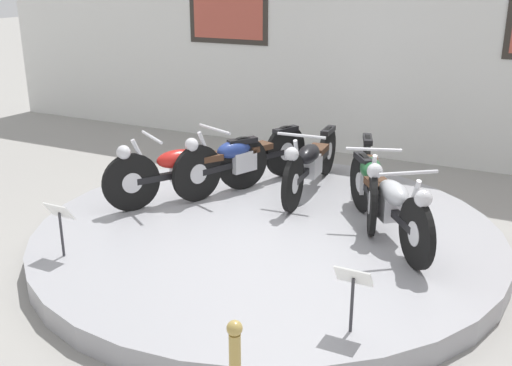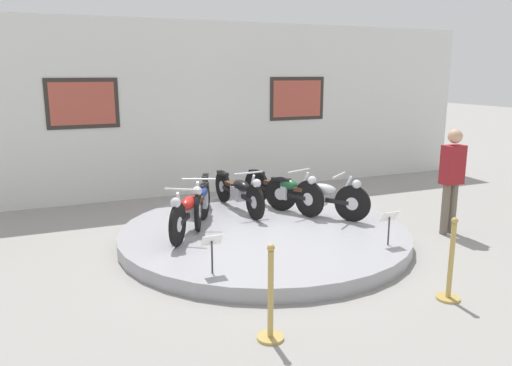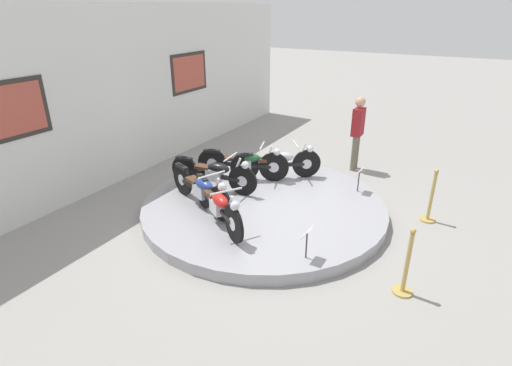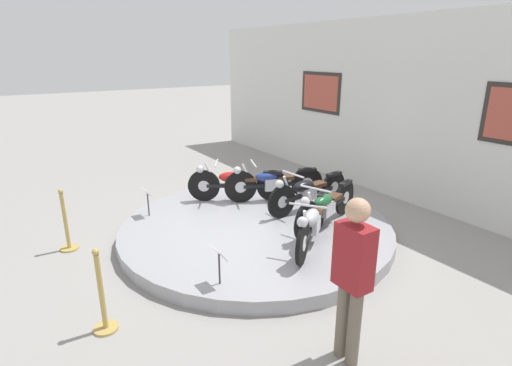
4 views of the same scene
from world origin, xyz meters
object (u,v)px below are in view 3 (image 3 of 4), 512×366
object	(u,v)px
info_placard_front_centre	(359,175)
visitor_standing	(358,129)
motorcycle_silver	(278,162)
stanchion_post_right_of_entry	(430,204)
motorcycle_green	(245,162)
stanchion_post_left_of_entry	(406,272)
info_placard_front_left	(307,236)
motorcycle_blue	(201,188)
motorcycle_black	(215,172)
motorcycle_red	(218,204)

from	to	relation	value
info_placard_front_centre	visitor_standing	distance (m)	1.81
motorcycle_silver	visitor_standing	xyz separation A→B (m)	(1.87, -1.15, 0.42)
stanchion_post_right_of_entry	motorcycle_silver	bearing A→B (deg)	90.71
motorcycle_green	stanchion_post_left_of_entry	bearing A→B (deg)	-117.62
info_placard_front_left	info_placard_front_centre	size ratio (longest dim) A/B	1.00
motorcycle_blue	motorcycle_black	distance (m)	0.81
motorcycle_green	visitor_standing	distance (m)	2.88
visitor_standing	motorcycle_red	bearing A→B (deg)	164.56
info_placard_front_centre	stanchion_post_left_of_entry	size ratio (longest dim) A/B	0.50
motorcycle_red	motorcycle_blue	size ratio (longest dim) A/B	0.91
motorcycle_blue	stanchion_post_right_of_entry	world-z (taller)	stanchion_post_right_of_entry
info_placard_front_left	visitor_standing	xyz separation A→B (m)	(4.35, 0.57, 0.44)
info_placard_front_centre	stanchion_post_right_of_entry	bearing A→B (deg)	-96.87
info_placard_front_left	info_placard_front_centre	xyz separation A→B (m)	(2.68, 0.00, 0.00)
visitor_standing	stanchion_post_right_of_entry	xyz separation A→B (m)	(-1.83, -1.96, -0.67)
motorcycle_blue	motorcycle_green	bearing A→B (deg)	-0.03
motorcycle_blue	motorcycle_black	xyz separation A→B (m)	(0.77, 0.25, -0.01)
motorcycle_green	stanchion_post_right_of_entry	world-z (taller)	stanchion_post_right_of_entry
visitor_standing	motorcycle_green	bearing A→B (deg)	141.84
motorcycle_red	info_placard_front_centre	size ratio (longest dim) A/B	3.30
motorcycle_red	motorcycle_green	distance (m)	2.00
motorcycle_blue	stanchion_post_right_of_entry	distance (m)	4.20
motorcycle_blue	info_placard_front_left	world-z (taller)	motorcycle_blue
motorcycle_green	motorcycle_black	bearing A→B (deg)	162.14
info_placard_front_centre	motorcycle_blue	bearing A→B (deg)	132.25
motorcycle_blue	info_placard_front_centre	bearing A→B (deg)	-47.75
motorcycle_silver	motorcycle_blue	bearing A→B (deg)	162.13
motorcycle_red	stanchion_post_right_of_entry	world-z (taller)	stanchion_post_right_of_entry
motorcycle_red	motorcycle_silver	world-z (taller)	motorcycle_red
info_placard_front_left	stanchion_post_right_of_entry	xyz separation A→B (m)	(2.52, -1.39, -0.23)
motorcycle_green	stanchion_post_left_of_entry	distance (m)	4.20
motorcycle_silver	info_placard_front_centre	bearing A→B (deg)	-83.14
motorcycle_black	stanchion_post_left_of_entry	xyz separation A→B (m)	(-1.18, -3.96, -0.24)
stanchion_post_right_of_entry	motorcycle_green	bearing A→B (deg)	96.23
motorcycle_blue	motorcycle_green	distance (m)	1.54
info_placard_front_centre	motorcycle_black	bearing A→B (deg)	117.50
motorcycle_blue	motorcycle_green	xyz separation A→B (m)	(1.54, -0.00, 0.00)
motorcycle_green	motorcycle_silver	xyz separation A→B (m)	(0.37, -0.61, -0.01)
motorcycle_black	info_placard_front_centre	bearing A→B (deg)	-62.50
stanchion_post_left_of_entry	visitor_standing	bearing A→B (deg)	25.06
motorcycle_red	visitor_standing	distance (m)	4.32
motorcycle_silver	info_placard_front_left	xyz separation A→B (m)	(-2.48, -1.71, -0.01)
motorcycle_silver	visitor_standing	size ratio (longest dim) A/B	0.91
motorcycle_red	info_placard_front_left	distance (m)	1.72
info_placard_front_centre	motorcycle_red	bearing A→B (deg)	145.37
motorcycle_green	stanchion_post_left_of_entry	xyz separation A→B (m)	(-1.94, -3.71, -0.25)
motorcycle_black	stanchion_post_right_of_entry	xyz separation A→B (m)	(1.17, -3.96, -0.24)
stanchion_post_left_of_entry	motorcycle_red	bearing A→B (deg)	89.24
motorcycle_silver	stanchion_post_left_of_entry	distance (m)	3.87
motorcycle_silver	stanchion_post_right_of_entry	distance (m)	3.11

